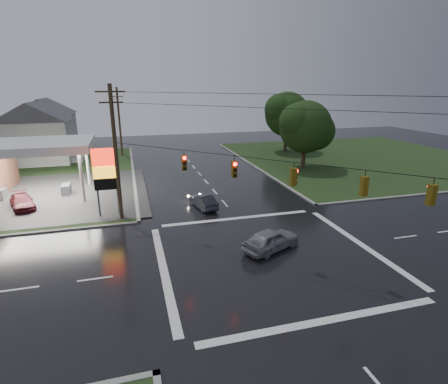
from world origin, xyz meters
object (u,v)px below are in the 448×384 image
object	(u,v)px
pylon_sign	(105,171)
utility_pole_n	(119,121)
car_pump	(22,202)
car_north	(203,201)
house_far	(46,123)
car_crossing	(271,239)
utility_pole_nw	(116,152)
tree_ne_near	(306,127)
tree_ne_far	(288,114)
house_near	(37,132)

from	to	relation	value
pylon_sign	utility_pole_n	size ratio (longest dim) A/B	0.57
car_pump	utility_pole_n	bearing A→B (deg)	48.67
utility_pole_n	car_north	bearing A→B (deg)	-75.31
house_far	car_crossing	bearing A→B (deg)	-64.62
house_far	car_north	bearing A→B (deg)	-62.38
utility_pole_nw	car_pump	distance (m)	11.33
tree_ne_near	car_pump	size ratio (longest dim) A/B	2.05
tree_ne_far	utility_pole_nw	bearing A→B (deg)	-137.41
pylon_sign	tree_ne_near	xyz separation A→B (m)	(24.64, 11.49, 1.55)
utility_pole_n	house_near	distance (m)	11.67
utility_pole_nw	house_far	size ratio (longest dim) A/B	1.00
tree_ne_near	utility_pole_nw	bearing A→B (deg)	-152.14
car_crossing	utility_pole_nw	bearing A→B (deg)	23.84
house_near	car_pump	distance (m)	21.92
house_near	car_pump	world-z (taller)	house_near
tree_ne_far	house_far	bearing A→B (deg)	160.29
tree_ne_far	car_crossing	xyz separation A→B (m)	(-16.70, -33.19, -5.43)
tree_ne_near	car_crossing	bearing A→B (deg)	-122.87
tree_ne_far	car_north	size ratio (longest dim) A/B	2.53
car_crossing	house_near	bearing A→B (deg)	6.31
car_pump	house_near	bearing A→B (deg)	76.33
house_far	car_crossing	size ratio (longest dim) A/B	2.53
utility_pole_nw	utility_pole_n	bearing A→B (deg)	90.00
car_crossing	car_pump	size ratio (longest dim) A/B	1.00
pylon_sign	utility_pole_n	bearing A→B (deg)	87.92
pylon_sign	tree_ne_far	bearing A→B (deg)	40.35
pylon_sign	tree_ne_far	distance (m)	36.35
utility_pole_n	car_north	size ratio (longest dim) A/B	2.72
utility_pole_nw	tree_ne_far	size ratio (longest dim) A/B	1.12
utility_pole_nw	car_crossing	size ratio (longest dim) A/B	2.52
utility_pole_n	house_far	bearing A→B (deg)	141.23
pylon_sign	tree_ne_near	bearing A→B (deg)	25.01
pylon_sign	house_near	xyz separation A→B (m)	(-10.45, 25.50, 0.39)
pylon_sign	car_pump	xyz separation A→B (m)	(-7.76, 4.08, -3.38)
house_far	car_north	xyz separation A→B (m)	(19.70, -37.64, -3.77)
pylon_sign	car_north	world-z (taller)	pylon_sign
utility_pole_nw	house_near	bearing A→B (deg)	113.37
car_pump	utility_pole_nw	bearing A→B (deg)	-50.91
utility_pole_n	car_north	xyz separation A→B (m)	(7.25, -27.64, -4.83)
car_crossing	car_pump	bearing A→B (deg)	28.65
house_near	utility_pole_n	bearing A→B (deg)	9.91
car_north	car_pump	bearing A→B (deg)	-26.92
house_near	tree_ne_near	world-z (taller)	tree_ne_near
house_far	car_pump	xyz separation A→B (m)	(3.69, -33.42, -3.77)
car_north	utility_pole_nw	bearing A→B (deg)	-5.41
house_far	tree_ne_far	distance (m)	41.57
house_far	car_pump	distance (m)	33.84
house_far	house_near	bearing A→B (deg)	-85.24
pylon_sign	utility_pole_n	world-z (taller)	utility_pole_n
pylon_sign	tree_ne_far	xyz separation A→B (m)	(27.65, 23.49, 2.17)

